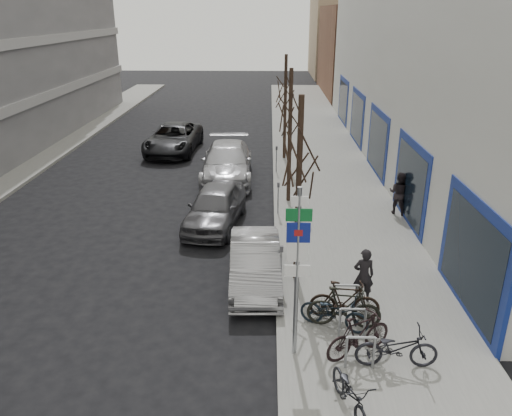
# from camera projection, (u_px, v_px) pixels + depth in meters

# --- Properties ---
(ground) EXTENTS (120.00, 120.00, 0.00)m
(ground) POSITION_uv_depth(u_px,v_px,m) (191.00, 356.00, 11.64)
(ground) COLOR black
(ground) RESTS_ON ground
(sidewalk_east) EXTENTS (5.00, 70.00, 0.15)m
(sidewalk_east) POSITION_uv_depth(u_px,v_px,m) (334.00, 202.00, 20.80)
(sidewalk_east) COLOR slate
(sidewalk_east) RESTS_ON ground
(brick_building_far) EXTENTS (12.00, 14.00, 8.00)m
(brick_building_far) POSITION_uv_depth(u_px,v_px,m) (388.00, 51.00, 47.05)
(brick_building_far) COLOR brown
(brick_building_far) RESTS_ON ground
(tan_building_far) EXTENTS (13.00, 12.00, 9.00)m
(tan_building_far) POSITION_uv_depth(u_px,v_px,m) (366.00, 38.00, 60.80)
(tan_building_far) COLOR #937A5B
(tan_building_far) RESTS_ON ground
(highway_sign_pole) EXTENTS (0.55, 0.10, 4.20)m
(highway_sign_pole) POSITION_uv_depth(u_px,v_px,m) (297.00, 264.00, 10.67)
(highway_sign_pole) COLOR gray
(highway_sign_pole) RESTS_ON ground
(bike_rack) EXTENTS (0.66, 2.26, 0.83)m
(bike_rack) POSITION_uv_depth(u_px,v_px,m) (352.00, 320.00, 11.87)
(bike_rack) COLOR gray
(bike_rack) RESTS_ON sidewalk_east
(tree_near) EXTENTS (1.80, 1.80, 5.50)m
(tree_near) POSITION_uv_depth(u_px,v_px,m) (300.00, 147.00, 13.33)
(tree_near) COLOR black
(tree_near) RESTS_ON ground
(tree_mid) EXTENTS (1.80, 1.80, 5.50)m
(tree_mid) POSITION_uv_depth(u_px,v_px,m) (291.00, 105.00, 19.37)
(tree_mid) COLOR black
(tree_mid) RESTS_ON ground
(tree_far) EXTENTS (1.80, 1.80, 5.50)m
(tree_far) POSITION_uv_depth(u_px,v_px,m) (286.00, 83.00, 25.41)
(tree_far) COLOR black
(tree_far) RESTS_ON ground
(meter_front) EXTENTS (0.10, 0.08, 1.27)m
(meter_front) POSITION_uv_depth(u_px,v_px,m) (281.00, 262.00, 14.04)
(meter_front) COLOR gray
(meter_front) RESTS_ON sidewalk_east
(meter_mid) EXTENTS (0.10, 0.08, 1.27)m
(meter_mid) POSITION_uv_depth(u_px,v_px,m) (278.00, 195.00, 19.16)
(meter_mid) COLOR gray
(meter_mid) RESTS_ON sidewalk_east
(meter_back) EXTENTS (0.10, 0.08, 1.27)m
(meter_back) POSITION_uv_depth(u_px,v_px,m) (276.00, 156.00, 24.27)
(meter_back) COLOR gray
(meter_back) RESTS_ON sidewalk_east
(bike_near_left) EXTENTS (0.92, 1.74, 1.02)m
(bike_near_left) POSITION_uv_depth(u_px,v_px,m) (351.00, 390.00, 9.66)
(bike_near_left) COLOR black
(bike_near_left) RESTS_ON sidewalk_east
(bike_near_right) EXTENTS (1.81, 1.33, 1.08)m
(bike_near_right) POSITION_uv_depth(u_px,v_px,m) (359.00, 335.00, 11.26)
(bike_near_right) COLOR black
(bike_near_right) RESTS_ON sidewalk_east
(bike_mid_curb) EXTENTS (1.81, 1.14, 1.06)m
(bike_mid_curb) POSITION_uv_depth(u_px,v_px,m) (334.00, 309.00, 12.24)
(bike_mid_curb) COLOR black
(bike_mid_curb) RESTS_ON sidewalk_east
(bike_mid_inner) EXTENTS (1.90, 0.78, 1.12)m
(bike_mid_inner) POSITION_uv_depth(u_px,v_px,m) (344.00, 307.00, 12.27)
(bike_mid_inner) COLOR black
(bike_mid_inner) RESTS_ON sidewalk_east
(bike_far_curb) EXTENTS (1.82, 0.56, 1.11)m
(bike_far_curb) POSITION_uv_depth(u_px,v_px,m) (397.00, 345.00, 10.89)
(bike_far_curb) COLOR black
(bike_far_curb) RESTS_ON sidewalk_east
(bike_far_inner) EXTENTS (1.84, 0.70, 1.09)m
(bike_far_inner) POSITION_uv_depth(u_px,v_px,m) (345.00, 300.00, 12.59)
(bike_far_inner) COLOR black
(bike_far_inner) RESTS_ON sidewalk_east
(parked_car_front) EXTENTS (1.60, 4.15, 1.35)m
(parked_car_front) POSITION_uv_depth(u_px,v_px,m) (255.00, 263.00, 14.51)
(parked_car_front) COLOR #97979C
(parked_car_front) RESTS_ON ground
(parked_car_mid) EXTENTS (2.35, 4.61, 1.50)m
(parked_car_mid) POSITION_uv_depth(u_px,v_px,m) (215.00, 207.00, 18.49)
(parked_car_mid) COLOR #4E4D52
(parked_car_mid) RESTS_ON ground
(parked_car_back) EXTENTS (2.52, 5.82, 1.67)m
(parked_car_back) POSITION_uv_depth(u_px,v_px,m) (227.00, 162.00, 23.59)
(parked_car_back) COLOR #A5A5AA
(parked_car_back) RESTS_ON ground
(lane_car) EXTENTS (2.86, 5.75, 1.57)m
(lane_car) POSITION_uv_depth(u_px,v_px,m) (174.00, 138.00, 28.27)
(lane_car) COLOR black
(lane_car) RESTS_ON ground
(pedestrian_near) EXTENTS (0.58, 0.39, 1.55)m
(pedestrian_near) POSITION_uv_depth(u_px,v_px,m) (364.00, 275.00, 13.32)
(pedestrian_near) COLOR black
(pedestrian_near) RESTS_ON sidewalk_east
(pedestrian_far) EXTENTS (0.75, 0.70, 1.69)m
(pedestrian_far) POSITION_uv_depth(u_px,v_px,m) (399.00, 193.00, 19.16)
(pedestrian_far) COLOR black
(pedestrian_far) RESTS_ON sidewalk_east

